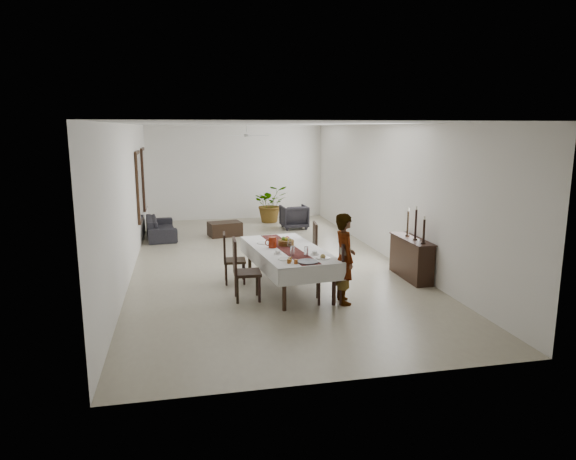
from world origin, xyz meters
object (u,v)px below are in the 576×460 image
at_px(woman, 344,259).
at_px(sideboard_body, 411,259).
at_px(sofa, 161,227).
at_px(dining_table_top, 288,250).
at_px(red_pitcher, 272,242).

distance_m(woman, sideboard_body, 2.25).
bearing_deg(sofa, dining_table_top, -159.35).
relative_size(red_pitcher, woman, 0.13).
xyz_separation_m(red_pitcher, sofa, (-2.32, 5.31, -0.62)).
bearing_deg(sideboard_body, woman, -147.38).
relative_size(sideboard_body, sofa, 0.69).
relative_size(dining_table_top, sideboard_body, 1.84).
distance_m(dining_table_top, sideboard_body, 2.70).
xyz_separation_m(dining_table_top, sideboard_body, (2.67, 0.13, -0.35)).
height_order(red_pitcher, sofa, red_pitcher).
distance_m(dining_table_top, sofa, 6.05).
relative_size(woman, sofa, 0.83).
bearing_deg(woman, dining_table_top, 39.21).
height_order(dining_table_top, red_pitcher, red_pitcher).
bearing_deg(sideboard_body, dining_table_top, -177.12).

